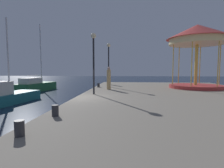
{
  "coord_description": "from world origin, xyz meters",
  "views": [
    {
      "loc": [
        3.12,
        -10.41,
        2.45
      ],
      "look_at": [
        1.98,
        3.03,
        1.37
      ],
      "focal_mm": 28.07,
      "sensor_mm": 36.0,
      "label": 1
    }
  ],
  "objects_px": {
    "lamp_post_mid_promenade": "(94,52)",
    "person_mid_promenade": "(109,77)",
    "carousel": "(197,40)",
    "lamp_post_far_end": "(109,57)",
    "sailboat_green": "(36,86)",
    "sailboat_teal": "(0,96)",
    "bollard_south": "(55,111)",
    "bollard_center": "(99,85)",
    "bollard_north": "(19,128)",
    "person_far_corner": "(109,79)"
  },
  "relations": [
    {
      "from": "carousel",
      "to": "sailboat_green",
      "type": "bearing_deg",
      "value": 169.8
    },
    {
      "from": "carousel",
      "to": "lamp_post_mid_promenade",
      "type": "height_order",
      "value": "carousel"
    },
    {
      "from": "person_far_corner",
      "to": "bollard_south",
      "type": "bearing_deg",
      "value": -96.69
    },
    {
      "from": "lamp_post_mid_promenade",
      "to": "person_mid_promenade",
      "type": "bearing_deg",
      "value": 88.41
    },
    {
      "from": "person_far_corner",
      "to": "sailboat_teal",
      "type": "bearing_deg",
      "value": -155.47
    },
    {
      "from": "lamp_post_far_end",
      "to": "lamp_post_mid_promenade",
      "type": "bearing_deg",
      "value": -95.0
    },
    {
      "from": "sailboat_green",
      "to": "carousel",
      "type": "relative_size",
      "value": 1.39
    },
    {
      "from": "lamp_post_far_end",
      "to": "bollard_center",
      "type": "relative_size",
      "value": 10.6
    },
    {
      "from": "lamp_post_mid_promenade",
      "to": "bollard_north",
      "type": "bearing_deg",
      "value": -93.17
    },
    {
      "from": "sailboat_teal",
      "to": "person_mid_promenade",
      "type": "bearing_deg",
      "value": 50.76
    },
    {
      "from": "sailboat_green",
      "to": "person_mid_promenade",
      "type": "distance_m",
      "value": 8.63
    },
    {
      "from": "carousel",
      "to": "bollard_center",
      "type": "height_order",
      "value": "carousel"
    },
    {
      "from": "carousel",
      "to": "bollard_north",
      "type": "relative_size",
      "value": 14.26
    },
    {
      "from": "bollard_south",
      "to": "person_far_corner",
      "type": "distance_m",
      "value": 8.87
    },
    {
      "from": "carousel",
      "to": "bollard_north",
      "type": "height_order",
      "value": "carousel"
    },
    {
      "from": "sailboat_green",
      "to": "bollard_south",
      "type": "xyz_separation_m",
      "value": [
        8.03,
        -13.57,
        0.36
      ]
    },
    {
      "from": "sailboat_green",
      "to": "lamp_post_far_end",
      "type": "relative_size",
      "value": 1.87
    },
    {
      "from": "sailboat_green",
      "to": "bollard_south",
      "type": "relative_size",
      "value": 19.8
    },
    {
      "from": "lamp_post_far_end",
      "to": "person_mid_promenade",
      "type": "relative_size",
      "value": 2.24
    },
    {
      "from": "carousel",
      "to": "person_mid_promenade",
      "type": "distance_m",
      "value": 9.54
    },
    {
      "from": "bollard_center",
      "to": "sailboat_green",
      "type": "bearing_deg",
      "value": 159.51
    },
    {
      "from": "sailboat_teal",
      "to": "bollard_north",
      "type": "xyz_separation_m",
      "value": [
        6.16,
        -7.39,
        0.38
      ]
    },
    {
      "from": "lamp_post_mid_promenade",
      "to": "person_far_corner",
      "type": "xyz_separation_m",
      "value": [
        0.71,
        3.03,
        -1.93
      ]
    },
    {
      "from": "lamp_post_mid_promenade",
      "to": "person_mid_promenade",
      "type": "xyz_separation_m",
      "value": [
        0.22,
        8.03,
        -1.94
      ]
    },
    {
      "from": "lamp_post_mid_promenade",
      "to": "lamp_post_far_end",
      "type": "height_order",
      "value": "lamp_post_far_end"
    },
    {
      "from": "carousel",
      "to": "bollard_center",
      "type": "relative_size",
      "value": 14.26
    },
    {
      "from": "bollard_north",
      "to": "person_far_corner",
      "type": "bearing_deg",
      "value": 83.93
    },
    {
      "from": "person_far_corner",
      "to": "lamp_post_mid_promenade",
      "type": "bearing_deg",
      "value": -103.27
    },
    {
      "from": "carousel",
      "to": "person_far_corner",
      "type": "distance_m",
      "value": 8.69
    },
    {
      "from": "bollard_south",
      "to": "person_far_corner",
      "type": "xyz_separation_m",
      "value": [
        1.03,
        8.79,
        0.7
      ]
    },
    {
      "from": "bollard_north",
      "to": "person_mid_promenade",
      "type": "height_order",
      "value": "person_mid_promenade"
    },
    {
      "from": "carousel",
      "to": "lamp_post_far_end",
      "type": "xyz_separation_m",
      "value": [
        -8.05,
        0.57,
        -1.39
      ]
    },
    {
      "from": "sailboat_green",
      "to": "person_far_corner",
      "type": "bearing_deg",
      "value": -27.84
    },
    {
      "from": "lamp_post_mid_promenade",
      "to": "person_mid_promenade",
      "type": "distance_m",
      "value": 8.27
    },
    {
      "from": "bollard_south",
      "to": "person_far_corner",
      "type": "relative_size",
      "value": 0.21
    },
    {
      "from": "lamp_post_mid_promenade",
      "to": "bollard_south",
      "type": "height_order",
      "value": "lamp_post_mid_promenade"
    },
    {
      "from": "bollard_south",
      "to": "sailboat_green",
      "type": "bearing_deg",
      "value": 120.6
    },
    {
      "from": "sailboat_green",
      "to": "lamp_post_far_end",
      "type": "bearing_deg",
      "value": -15.62
    },
    {
      "from": "lamp_post_far_end",
      "to": "bollard_center",
      "type": "distance_m",
      "value": 2.9
    },
    {
      "from": "sailboat_teal",
      "to": "sailboat_green",
      "type": "distance_m",
      "value": 8.3
    },
    {
      "from": "person_far_corner",
      "to": "bollard_north",
      "type": "bearing_deg",
      "value": -96.07
    },
    {
      "from": "sailboat_green",
      "to": "bollard_north",
      "type": "height_order",
      "value": "sailboat_green"
    },
    {
      "from": "bollard_north",
      "to": "carousel",
      "type": "bearing_deg",
      "value": 54.36
    },
    {
      "from": "sailboat_green",
      "to": "sailboat_teal",
      "type": "bearing_deg",
      "value": -77.77
    },
    {
      "from": "carousel",
      "to": "lamp_post_mid_promenade",
      "type": "distance_m",
      "value": 9.88
    },
    {
      "from": "lamp_post_far_end",
      "to": "person_far_corner",
      "type": "relative_size",
      "value": 2.21
    },
    {
      "from": "bollard_center",
      "to": "person_mid_promenade",
      "type": "bearing_deg",
      "value": 77.69
    },
    {
      "from": "sailboat_green",
      "to": "bollard_center",
      "type": "bearing_deg",
      "value": -20.49
    },
    {
      "from": "sailboat_green",
      "to": "carousel",
      "type": "bearing_deg",
      "value": -10.2
    },
    {
      "from": "person_mid_promenade",
      "to": "bollard_center",
      "type": "bearing_deg",
      "value": -102.31
    }
  ]
}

